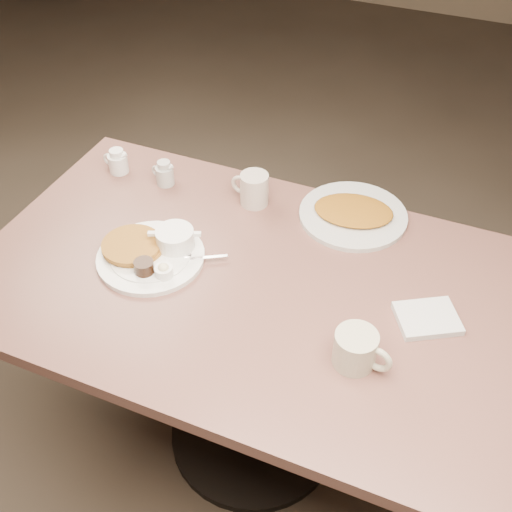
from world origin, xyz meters
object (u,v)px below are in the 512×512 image
at_px(coffee_mug_near, 357,349).
at_px(coffee_mug_far, 253,189).
at_px(main_plate, 153,251).
at_px(creamer_right, 165,174).
at_px(diner_table, 253,323).
at_px(hash_plate, 353,214).
at_px(creamer_left, 118,162).

distance_m(coffee_mug_near, coffee_mug_far, 0.65).
relative_size(main_plate, coffee_mug_far, 3.11).
xyz_separation_m(main_plate, coffee_mug_near, (0.61, -0.13, 0.02)).
bearing_deg(coffee_mug_far, main_plate, -115.33).
xyz_separation_m(coffee_mug_near, creamer_right, (-0.75, 0.45, -0.01)).
distance_m(diner_table, creamer_right, 0.55).
height_order(diner_table, coffee_mug_far, coffee_mug_far).
distance_m(creamer_right, hash_plate, 0.60).
height_order(coffee_mug_far, creamer_right, coffee_mug_far).
distance_m(main_plate, creamer_right, 0.34).
bearing_deg(creamer_left, coffee_mug_near, -26.04).
bearing_deg(main_plate, coffee_mug_near, -12.37).
bearing_deg(main_plate, creamer_right, 113.48).
relative_size(coffee_mug_near, hash_plate, 0.41).
bearing_deg(coffee_mug_near, creamer_right, 149.05).
distance_m(coffee_mug_far, hash_plate, 0.30).
bearing_deg(coffee_mug_far, coffee_mug_near, -45.74).
distance_m(creamer_left, creamer_right, 0.17).
bearing_deg(coffee_mug_far, creamer_left, -177.85).
bearing_deg(hash_plate, creamer_right, -173.67).
height_order(coffee_mug_near, creamer_right, coffee_mug_near).
bearing_deg(creamer_left, diner_table, -26.19).
distance_m(diner_table, main_plate, 0.35).
bearing_deg(creamer_left, hash_plate, 4.92).
xyz_separation_m(creamer_left, hash_plate, (0.76, 0.07, -0.02)).
bearing_deg(main_plate, diner_table, 4.36).
bearing_deg(creamer_right, coffee_mug_far, 3.41).
relative_size(main_plate, creamer_left, 4.03).
relative_size(main_plate, coffee_mug_near, 2.60).
bearing_deg(creamer_right, diner_table, -34.57).
relative_size(coffee_mug_far, creamer_left, 1.30).
xyz_separation_m(main_plate, coffee_mug_far, (0.16, 0.33, 0.03)).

